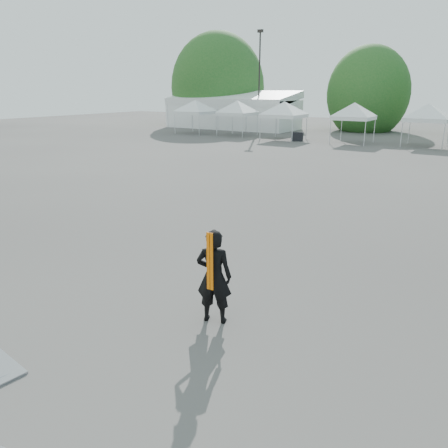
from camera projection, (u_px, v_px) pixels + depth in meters
The scene contains 12 objects.
ground at pixel (243, 261), 11.63m from camera, with size 120.00×120.00×0.00m, color #474442.
marquee at pixel (232, 111), 50.53m from camera, with size 15.00×6.25×4.23m.
light_pole_west at pixel (259, 75), 46.54m from camera, with size 0.60×0.25×10.30m.
tree_far_w at pixel (218, 88), 54.25m from camera, with size 4.80×4.80×7.30m.
tree_mid_w at pixel (368, 93), 46.73m from camera, with size 4.16×4.16×6.33m.
tent_a at pixel (195, 103), 44.27m from camera, with size 4.61×4.61×3.88m.
tent_b at pixel (237, 103), 42.17m from camera, with size 4.39×4.39×3.88m.
tent_c at pixel (284, 105), 38.82m from camera, with size 4.70×4.70×3.88m.
tent_d at pixel (355, 106), 36.12m from camera, with size 4.34×4.34×3.88m.
tent_e at pixel (429, 107), 34.00m from camera, with size 4.52×4.52×3.88m.
man at pixel (214, 276), 8.39m from camera, with size 0.80×0.66×1.90m.
crate_west at pixel (297, 137), 38.45m from camera, with size 0.97×0.75×0.75m, color black.
Camera 1 is at (5.43, -9.37, 4.40)m, focal length 35.00 mm.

